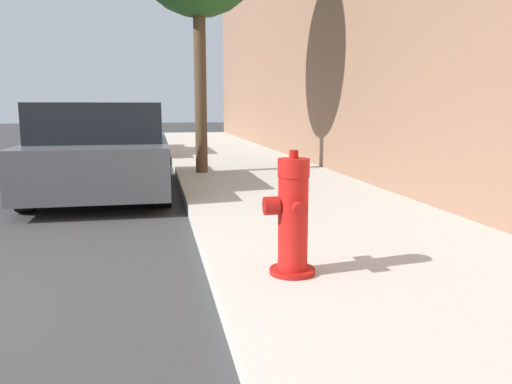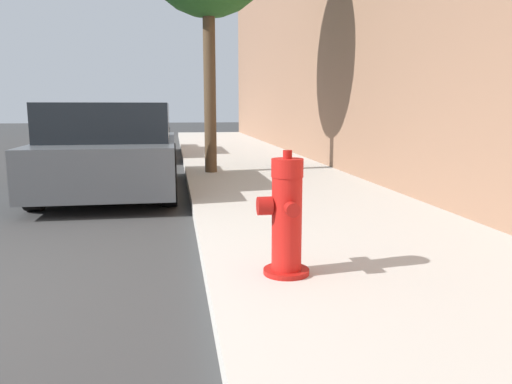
% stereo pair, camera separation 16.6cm
% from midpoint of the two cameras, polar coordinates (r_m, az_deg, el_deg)
% --- Properties ---
extents(sidewalk_slab, '(2.80, 40.00, 0.15)m').
position_cam_midpoint_polar(sidewalk_slab, '(3.85, 15.30, -9.17)').
color(sidewalk_slab, beige).
rests_on(sidewalk_slab, ground_plane).
extents(fire_hydrant, '(0.36, 0.37, 0.86)m').
position_cam_midpoint_polar(fire_hydrant, '(3.43, 2.77, -2.99)').
color(fire_hydrant, '#A91511').
rests_on(fire_hydrant, sidewalk_slab).
extents(parked_car_near, '(1.89, 3.81, 1.35)m').
position_cam_midpoint_polar(parked_car_near, '(7.78, -17.63, 4.53)').
color(parked_car_near, '#4C5156').
rests_on(parked_car_near, ground_plane).
extents(parked_car_mid, '(1.83, 4.29, 1.37)m').
position_cam_midpoint_polar(parked_car_mid, '(13.47, -15.55, 6.67)').
color(parked_car_mid, silver).
rests_on(parked_car_mid, ground_plane).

